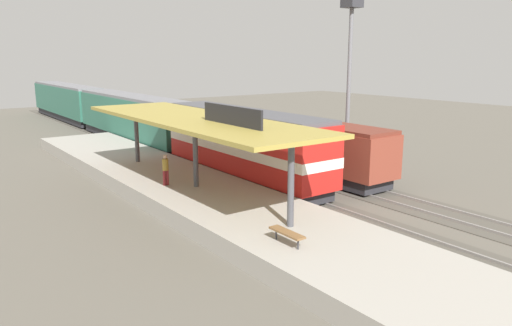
{
  "coord_description": "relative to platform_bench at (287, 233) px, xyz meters",
  "views": [
    {
      "loc": [
        -17.39,
        -23.09,
        7.93
      ],
      "look_at": [
        -1.38,
        -1.14,
        2.0
      ],
      "focal_mm": 34.69,
      "sensor_mm": 36.0,
      "label": 1
    }
  ],
  "objects": [
    {
      "name": "person_waiting",
      "position": [
        0.19,
        10.69,
        0.51
      ],
      "size": [
        0.34,
        0.34,
        1.71
      ],
      "color": "maroon",
      "rests_on": "platform"
    },
    {
      "name": "platform_bench",
      "position": [
        0.0,
        0.0,
        0.0
      ],
      "size": [
        0.44,
        1.7,
        0.5
      ],
      "color": "#333338",
      "rests_on": "platform"
    },
    {
      "name": "station_canopy",
      "position": [
        1.4,
        9.37,
        3.19
      ],
      "size": [
        5.2,
        18.0,
        4.7
      ],
      "color": "#47474C",
      "rests_on": "platform"
    },
    {
      "name": "passenger_carriage_rear",
      "position": [
        6.0,
        50.32,
        0.97
      ],
      "size": [
        2.9,
        20.0,
        4.24
      ],
      "color": "#28282D",
      "rests_on": "track_near"
    },
    {
      "name": "passenger_carriage_front",
      "position": [
        6.0,
        29.52,
        0.97
      ],
      "size": [
        2.9,
        20.0,
        4.24
      ],
      "color": "#28282D",
      "rests_on": "track_near"
    },
    {
      "name": "track_near",
      "position": [
        6.0,
        9.46,
        -1.31
      ],
      "size": [
        3.2,
        110.0,
        0.16
      ],
      "color": "#4E4941",
      "rests_on": "ground"
    },
    {
      "name": "light_mast",
      "position": [
        13.8,
        10.15,
        7.05
      ],
      "size": [
        1.1,
        1.1,
        11.7
      ],
      "color": "slate",
      "rests_on": "ground"
    },
    {
      "name": "freight_car",
      "position": [
        10.6,
        10.01,
        0.63
      ],
      "size": [
        2.8,
        12.0,
        3.54
      ],
      "color": "#28282D",
      "rests_on": "track_far"
    },
    {
      "name": "platform",
      "position": [
        1.4,
        9.46,
        -0.89
      ],
      "size": [
        6.0,
        44.0,
        0.9
      ],
      "primitive_type": "cube",
      "color": "#9E998E",
      "rests_on": "ground"
    },
    {
      "name": "track_far",
      "position": [
        10.6,
        9.46,
        -1.31
      ],
      "size": [
        3.2,
        110.0,
        0.16
      ],
      "color": "#4E4941",
      "rests_on": "ground"
    },
    {
      "name": "locomotive",
      "position": [
        6.0,
        11.52,
        1.07
      ],
      "size": [
        2.93,
        14.43,
        4.44
      ],
      "color": "#28282D",
      "rests_on": "track_near"
    },
    {
      "name": "ground_plane",
      "position": [
        8.0,
        9.46,
        -1.34
      ],
      "size": [
        120.0,
        120.0,
        0.0
      ],
      "primitive_type": "plane",
      "color": "#5B564C"
    }
  ]
}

